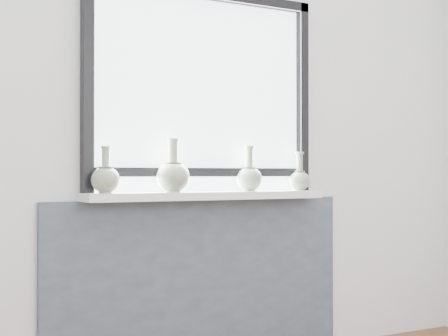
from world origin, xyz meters
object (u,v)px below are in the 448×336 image
vase_b (173,175)px  vase_c (249,177)px  windowsill (208,196)px  vase_d (300,179)px  vase_a (106,178)px

vase_b → vase_c: 0.46m
windowsill → vase_d: vase_d is taller
windowsill → vase_b: bearing=-174.1°
windowsill → vase_b: (-0.21, -0.02, 0.11)m
vase_a → vase_c: vase_c is taller
windowsill → vase_b: vase_b is taller
vase_d → vase_a: bearing=-179.7°
windowsill → vase_a: (-0.56, -0.02, 0.09)m
vase_a → vase_c: (0.81, 0.03, 0.00)m
vase_a → vase_b: vase_b is taller
windowsill → vase_c: size_ratio=5.54×
windowsill → vase_a: vase_a is taller
windowsill → vase_a: size_ratio=5.98×
vase_a → vase_d: (1.12, 0.01, -0.01)m
vase_b → windowsill: bearing=5.9°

